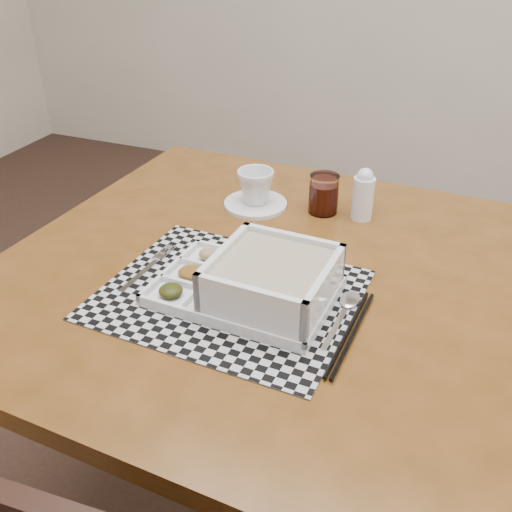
# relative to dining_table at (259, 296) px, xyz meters

# --- Properties ---
(dining_table) EXTENTS (1.05, 1.05, 0.75)m
(dining_table) POSITION_rel_dining_table_xyz_m (0.00, 0.00, 0.00)
(dining_table) COLOR #4B2D0D
(dining_table) RESTS_ON ground
(placemat) EXTENTS (0.47, 0.39, 0.00)m
(placemat) POSITION_rel_dining_table_xyz_m (-0.01, -0.12, 0.08)
(placemat) COLOR #ABAAB2
(placemat) RESTS_ON dining_table
(serving_tray) EXTENTS (0.33, 0.23, 0.10)m
(serving_tray) POSITION_rel_dining_table_xyz_m (0.06, -0.12, 0.12)
(serving_tray) COLOR silver
(serving_tray) RESTS_ON placemat
(fork) EXTENTS (0.02, 0.19, 0.00)m
(fork) POSITION_rel_dining_table_xyz_m (-0.20, -0.09, 0.08)
(fork) COLOR silver
(fork) RESTS_ON placemat
(spoon) EXTENTS (0.04, 0.18, 0.01)m
(spoon) POSITION_rel_dining_table_xyz_m (0.20, -0.07, 0.08)
(spoon) COLOR silver
(spoon) RESTS_ON placemat
(chopsticks) EXTENTS (0.03, 0.24, 0.01)m
(chopsticks) POSITION_rel_dining_table_xyz_m (0.22, -0.15, 0.08)
(chopsticks) COLOR black
(chopsticks) RESTS_ON placemat
(saucer) EXTENTS (0.15, 0.15, 0.01)m
(saucer) POSITION_rel_dining_table_xyz_m (-0.10, 0.24, 0.08)
(saucer) COLOR silver
(saucer) RESTS_ON dining_table
(cup) EXTENTS (0.10, 0.10, 0.08)m
(cup) POSITION_rel_dining_table_xyz_m (-0.10, 0.24, 0.13)
(cup) COLOR silver
(cup) RESTS_ON saucer
(juice_glass) EXTENTS (0.07, 0.07, 0.09)m
(juice_glass) POSITION_rel_dining_table_xyz_m (0.05, 0.27, 0.12)
(juice_glass) COLOR white
(juice_glass) RESTS_ON dining_table
(creamer_bottle) EXTENTS (0.05, 0.05, 0.12)m
(creamer_bottle) POSITION_rel_dining_table_xyz_m (0.14, 0.27, 0.14)
(creamer_bottle) COLOR silver
(creamer_bottle) RESTS_ON dining_table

